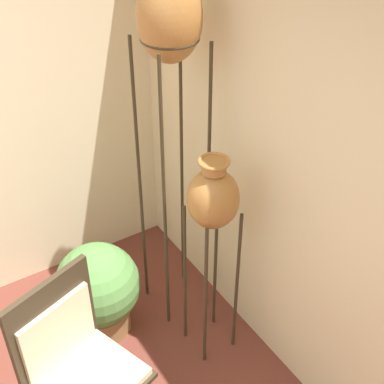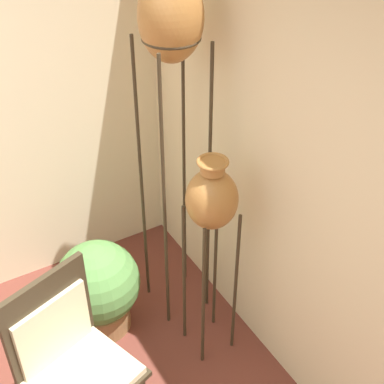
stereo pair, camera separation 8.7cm
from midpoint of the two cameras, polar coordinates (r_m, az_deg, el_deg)
wall_right at (r=2.40m, az=19.87°, el=-3.86°), size 0.06×7.92×2.70m
vase_stand_tall at (r=2.75m, az=-1.30°, el=17.23°), size 0.33×0.33×2.28m
vase_stand_medium at (r=2.81m, az=3.01°, el=-1.20°), size 0.28×0.28×1.38m
chair at (r=2.77m, az=-11.97°, el=-16.87°), size 0.62×0.58×1.08m
potted_plant at (r=3.46m, az=-9.23°, el=-10.00°), size 0.53×0.53×0.66m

